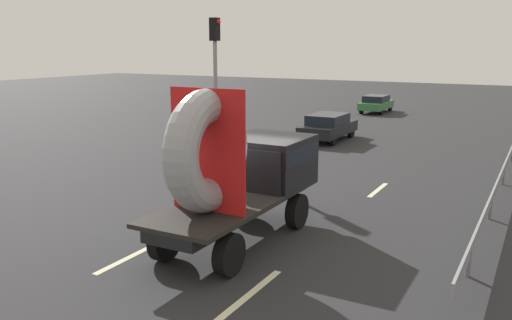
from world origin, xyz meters
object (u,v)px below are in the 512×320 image
Objects in this scene: distant_sedan at (328,126)px; flatbed_truck at (242,167)px; oncoming_car at (376,103)px; traffic_light at (215,69)px.

flatbed_truck is at bearing -76.99° from distant_sedan.
distant_sedan is 12.63m from oncoming_car.
traffic_light is 1.54× the size of oncoming_car.
oncoming_car is (-4.52, 27.04, -1.18)m from flatbed_truck.
distant_sedan is 0.71× the size of traffic_light.
flatbed_truck is at bearing -80.51° from oncoming_car.
distant_sedan is 7.99m from traffic_light.
distant_sedan is at bearing 103.01° from flatbed_truck.
flatbed_truck is 27.44m from oncoming_car.
flatbed_truck is 9.49m from traffic_light.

